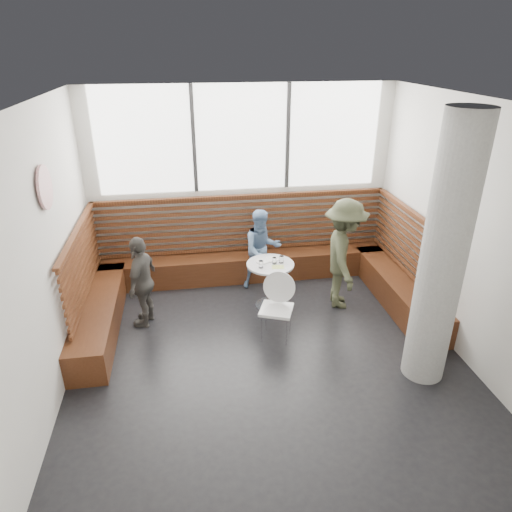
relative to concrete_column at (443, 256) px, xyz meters
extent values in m
cube|color=silver|center=(-1.85, 0.60, 0.00)|extent=(5.00, 5.00, 3.20)
cube|color=black|center=(-1.85, 0.60, -1.60)|extent=(5.00, 5.00, 0.01)
cube|color=white|center=(-1.85, 0.60, 1.60)|extent=(5.00, 5.00, 0.01)
cube|color=white|center=(-1.85, 3.08, 0.77)|extent=(4.50, 0.02, 1.65)
cube|color=#3F3F42|center=(-2.60, 3.06, 0.77)|extent=(0.06, 0.04, 1.65)
cube|color=#3F3F42|center=(-1.10, 3.06, 0.77)|extent=(0.06, 0.04, 1.65)
cube|color=#432110|center=(-1.85, 2.85, -1.38)|extent=(5.00, 0.50, 0.45)
cube|color=#432110|center=(-4.10, 1.85, -1.38)|extent=(0.50, 2.50, 0.45)
cube|color=#432110|center=(0.40, 1.85, -1.38)|extent=(0.50, 2.50, 0.45)
cube|color=#482412|center=(-1.85, 3.02, -0.65)|extent=(4.88, 0.08, 0.98)
cube|color=#482412|center=(-4.27, 1.85, -0.65)|extent=(0.08, 2.38, 0.98)
cube|color=#482412|center=(0.57, 1.85, -0.65)|extent=(0.08, 2.38, 0.98)
cylinder|color=gray|center=(0.00, 0.00, 0.00)|extent=(0.50, 0.50, 3.20)
cylinder|color=white|center=(-4.31, 1.00, 0.70)|extent=(0.03, 0.50, 0.50)
cylinder|color=silver|center=(-1.59, 1.85, -1.59)|extent=(0.45, 0.45, 0.02)
cylinder|color=silver|center=(-1.59, 1.85, -1.23)|extent=(0.07, 0.07, 0.71)
cylinder|color=#B7B7BA|center=(-1.59, 1.85, -0.88)|extent=(0.72, 0.72, 0.03)
cube|color=white|center=(-1.66, 1.00, -1.14)|extent=(0.43, 0.41, 0.04)
cylinder|color=white|center=(-1.66, 1.18, -0.89)|extent=(0.45, 0.10, 0.44)
cylinder|color=silver|center=(-1.84, 0.85, -1.38)|extent=(0.02, 0.02, 0.44)
cylinder|color=silver|center=(-1.49, 0.85, -1.38)|extent=(0.02, 0.02, 0.44)
cylinder|color=silver|center=(-1.84, 1.15, -1.38)|extent=(0.02, 0.02, 0.44)
cylinder|color=silver|center=(-1.49, 1.15, -1.38)|extent=(0.02, 0.02, 0.44)
imported|color=#3E422C|center=(-0.49, 1.75, -0.74)|extent=(0.84, 1.21, 1.71)
imported|color=#698BB7|center=(-1.60, 2.53, -0.93)|extent=(0.72, 0.60, 1.34)
imported|color=#52504B|center=(-3.47, 1.69, -0.92)|extent=(0.57, 0.86, 1.36)
cylinder|color=white|center=(-1.70, 1.94, -0.86)|extent=(0.20, 0.20, 0.01)
cylinder|color=white|center=(-1.55, 1.99, -0.86)|extent=(0.21, 0.21, 0.01)
cylinder|color=white|center=(-1.75, 1.74, -0.81)|extent=(0.07, 0.07, 0.11)
cylinder|color=white|center=(-1.53, 1.84, -0.81)|extent=(0.06, 0.06, 0.10)
cylinder|color=white|center=(-1.42, 1.86, -0.81)|extent=(0.07, 0.07, 0.11)
cube|color=#A5C64C|center=(-1.50, 1.72, -0.86)|extent=(0.20, 0.15, 0.00)
camera|label=1|loc=(-2.77, -4.18, 2.15)|focal=32.00mm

